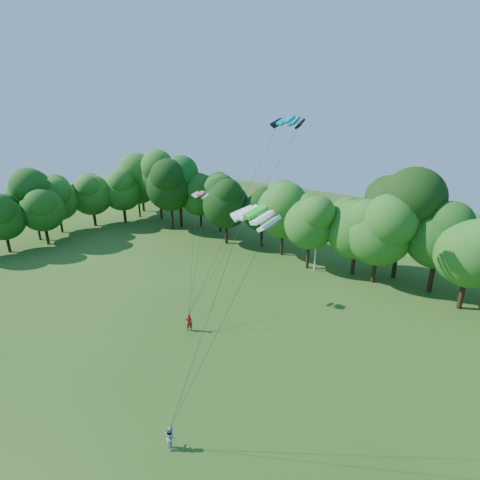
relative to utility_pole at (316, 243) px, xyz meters
The scene contains 10 objects.
ground 33.17m from the utility_pole, 87.72° to the right, with size 160.00×160.00×0.00m, color #224B14.
utility_pole is the anchor object (origin of this frame).
kite_flyer_left 21.17m from the utility_pole, 97.75° to the right, with size 0.67×0.44×1.84m, color maroon.
kite_flyer_right 31.76m from the utility_pole, 78.96° to the right, with size 0.81×0.63×1.67m, color #98A6D2.
kite_teal 19.28m from the utility_pole, 81.50° to the right, with size 3.23×1.51×0.79m.
kite_green 31.49m from the utility_pole, 70.05° to the right, with size 3.13×2.10×0.59m.
kite_pink 18.20m from the utility_pole, 112.99° to the right, with size 1.93×1.10×0.36m.
tree_back_west 29.37m from the utility_pole, behind, with size 8.97×8.97×13.04m.
tree_back_center 11.58m from the utility_pole, 26.72° to the left, with size 10.57×10.57×15.38m.
tree_flank_west 42.61m from the utility_pole, 155.80° to the right, with size 7.39×7.39×10.75m.
Camera 1 is at (19.74, -9.81, 20.86)m, focal length 28.00 mm.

